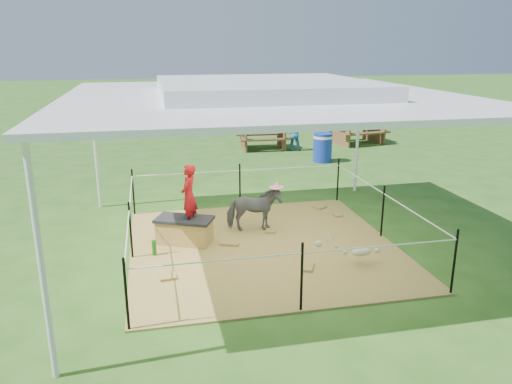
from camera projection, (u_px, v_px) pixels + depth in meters
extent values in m
plane|color=#2D5919|center=(263.00, 247.00, 8.83)|extent=(90.00, 90.00, 0.00)
cube|color=brown|center=(263.00, 247.00, 8.82)|extent=(4.60, 4.60, 0.03)
cylinder|color=silver|center=(95.00, 149.00, 10.66)|extent=(0.07, 0.07, 2.60)
cylinder|color=silver|center=(358.00, 138.00, 11.88)|extent=(0.07, 0.07, 2.60)
cylinder|color=silver|center=(42.00, 267.00, 5.04)|extent=(0.07, 0.07, 2.60)
cube|color=white|center=(264.00, 97.00, 8.07)|extent=(6.30, 6.30, 0.08)
cube|color=white|center=(264.00, 87.00, 8.03)|extent=(3.30, 3.30, 0.22)
cylinder|color=black|center=(133.00, 192.00, 10.34)|extent=(0.04, 0.04, 1.00)
cylinder|color=black|center=(240.00, 186.00, 10.79)|extent=(0.04, 0.04, 1.00)
cylinder|color=black|center=(338.00, 180.00, 11.25)|extent=(0.04, 0.04, 1.00)
cylinder|color=black|center=(131.00, 231.00, 8.23)|extent=(0.04, 0.04, 1.00)
cylinder|color=black|center=(383.00, 212.00, 9.14)|extent=(0.04, 0.04, 1.00)
cylinder|color=black|center=(126.00, 295.00, 6.12)|extent=(0.04, 0.04, 1.00)
cylinder|color=black|center=(302.00, 278.00, 6.58)|extent=(0.04, 0.04, 1.00)
cylinder|color=black|center=(454.00, 262.00, 7.04)|extent=(0.04, 0.04, 1.00)
cylinder|color=white|center=(240.00, 171.00, 10.69)|extent=(4.50, 0.02, 0.02)
cylinder|color=white|center=(302.00, 253.00, 6.48)|extent=(4.50, 0.02, 0.02)
cylinder|color=white|center=(384.00, 194.00, 9.04)|extent=(0.02, 4.50, 0.02)
cylinder|color=white|center=(129.00, 211.00, 8.13)|extent=(0.02, 4.50, 0.02)
cube|color=#AE853F|center=(185.00, 232.00, 8.92)|extent=(1.04, 0.81, 0.41)
cube|color=black|center=(184.00, 219.00, 8.85)|extent=(1.12, 0.88, 0.05)
imported|color=red|center=(189.00, 190.00, 8.72)|extent=(0.41, 0.48, 1.12)
cylinder|color=#166617|center=(154.00, 248.00, 8.40)|extent=(0.10, 0.10, 0.26)
imported|color=#535358|center=(254.00, 209.00, 9.42)|extent=(1.02, 0.49, 0.85)
cylinder|color=pink|center=(254.00, 185.00, 9.28)|extent=(0.26, 0.26, 0.12)
cylinder|color=#1631AA|center=(323.00, 148.00, 15.11)|extent=(0.72, 0.72, 0.87)
cube|color=brown|center=(263.00, 138.00, 17.01)|extent=(1.73, 1.28, 0.70)
cube|color=#50361B|center=(357.00, 133.00, 17.92)|extent=(2.10, 1.69, 0.78)
imported|color=#2E6DAD|center=(293.00, 133.00, 16.69)|extent=(0.65, 0.55, 1.16)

